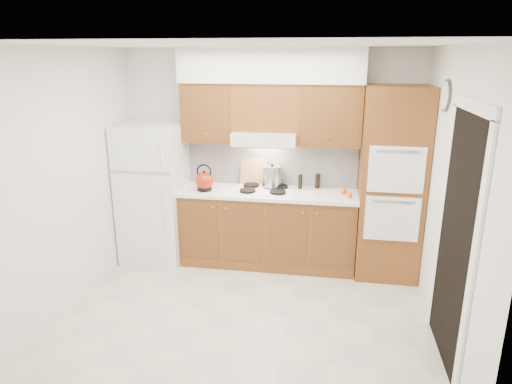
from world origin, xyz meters
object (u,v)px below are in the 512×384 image
at_px(fridge, 154,193).
at_px(stock_pot, 272,176).
at_px(kettle, 204,181).
at_px(oven_cabinet, 391,184).

relative_size(fridge, stock_pot, 7.20).
distance_m(kettle, stock_pot, 0.83).
bearing_deg(kettle, fridge, -174.10).
xyz_separation_m(oven_cabinet, stock_pot, (-1.39, 0.16, -0.01)).
bearing_deg(fridge, stock_pot, 7.75).
distance_m(oven_cabinet, stock_pot, 1.40).
bearing_deg(stock_pot, oven_cabinet, -6.71).
bearing_deg(oven_cabinet, fridge, -179.30).
height_order(fridge, stock_pot, fridge).
bearing_deg(stock_pot, fridge, -172.25).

